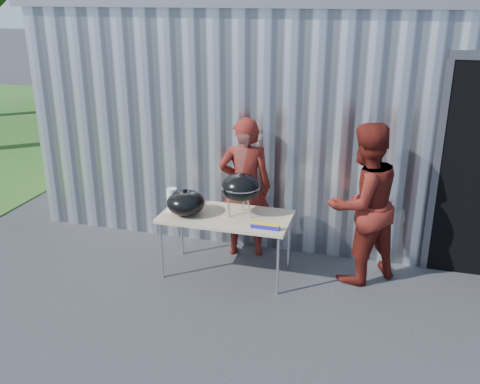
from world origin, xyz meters
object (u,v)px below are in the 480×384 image
(folding_table, at_px, (226,218))
(person_bystander, at_px, (363,204))
(person_cook, at_px, (245,188))
(kettle_grill, at_px, (241,181))

(folding_table, height_order, person_bystander, person_bystander)
(person_cook, height_order, person_bystander, person_bystander)
(person_cook, xyz_separation_m, person_bystander, (1.45, -0.26, 0.04))
(person_bystander, bearing_deg, folding_table, -29.93)
(kettle_grill, relative_size, person_cook, 0.52)
(kettle_grill, xyz_separation_m, person_bystander, (1.36, 0.26, -0.23))
(folding_table, distance_m, kettle_grill, 0.49)
(folding_table, relative_size, person_bystander, 0.80)
(person_cook, distance_m, person_bystander, 1.47)
(person_cook, bearing_deg, folding_table, 69.24)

